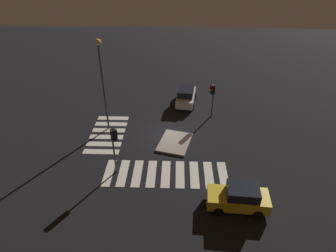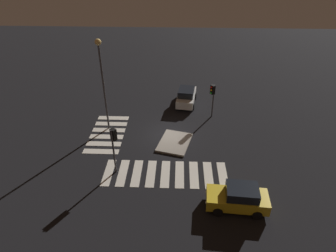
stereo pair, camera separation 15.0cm
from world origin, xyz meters
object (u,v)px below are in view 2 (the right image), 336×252
object	(u,v)px
traffic_island	(175,142)
traffic_light_east	(114,140)
car_yellow	(238,198)
street_lamp	(102,72)
traffic_light_west	(213,93)
car_white	(186,96)

from	to	relation	value
traffic_island	traffic_light_east	xyz separation A→B (m)	(3.98, -4.58, 2.97)
car_yellow	street_lamp	bearing A→B (deg)	-37.17
traffic_light_west	street_lamp	bearing A→B (deg)	-24.88
traffic_island	traffic_light_west	world-z (taller)	traffic_light_west
traffic_light_west	street_lamp	world-z (taller)	street_lamp
traffic_island	car_white	bearing A→B (deg)	171.52
car_white	street_lamp	xyz separation A→B (m)	(5.48, -7.76, 5.02)
traffic_island	street_lamp	bearing A→B (deg)	-109.32
traffic_light_west	street_lamp	distance (m)	11.08
car_white	traffic_light_west	world-z (taller)	traffic_light_west
street_lamp	traffic_island	bearing A→B (deg)	70.68
traffic_light_east	street_lamp	size ratio (longest dim) A/B	0.45
car_white	car_yellow	distance (m)	15.64
car_yellow	traffic_light_west	bearing A→B (deg)	-81.98
car_yellow	street_lamp	distance (m)	15.66
traffic_island	traffic_light_west	xyz separation A→B (m)	(-4.89, 3.71, 2.69)
car_white	traffic_light_east	distance (m)	13.26
street_lamp	car_yellow	bearing A→B (deg)	48.64
traffic_light_west	traffic_island	bearing A→B (deg)	13.91
car_white	street_lamp	distance (m)	10.74
car_white	street_lamp	size ratio (longest dim) A/B	0.51
traffic_light_east	street_lamp	xyz separation A→B (m)	(-6.29, -2.01, 2.89)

